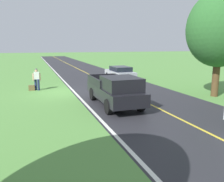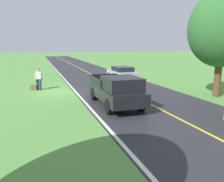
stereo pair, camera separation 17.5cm
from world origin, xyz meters
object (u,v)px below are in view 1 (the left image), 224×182
Objects in this scene: sedan_near_oncoming at (120,73)px; tree_far_side_near at (220,29)px; pickup_truck_passing at (116,90)px; suitcase_carried at (32,88)px; hitchhiker_walking at (37,78)px.

tree_far_side_near is at bearing 110.72° from sedan_near_oncoming.
pickup_truck_passing is at bearing 1.18° from tree_far_side_near.
sedan_near_oncoming reaches higher than suitcase_carried.
pickup_truck_passing is at bearing 122.55° from hitchhiker_walking.
hitchhiker_walking is 8.62m from sedan_near_oncoming.
pickup_truck_passing reaches higher than suitcase_carried.
sedan_near_oncoming is at bearing -161.27° from hitchhiker_walking.
tree_far_side_near is (-7.43, -0.15, 3.59)m from pickup_truck_passing.
pickup_truck_passing is 0.76× the size of tree_far_side_near.
suitcase_carried is at bearing 7.24° from hitchhiker_walking.
tree_far_side_near is at bearing 65.63° from suitcase_carried.
suitcase_carried is at bearing -27.98° from tree_far_side_near.
suitcase_carried is 0.06× the size of tree_far_side_near.
tree_far_side_near is at bearing 150.96° from hitchhiker_walking.
suitcase_carried is (0.42, 0.05, -0.77)m from hitchhiker_walking.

